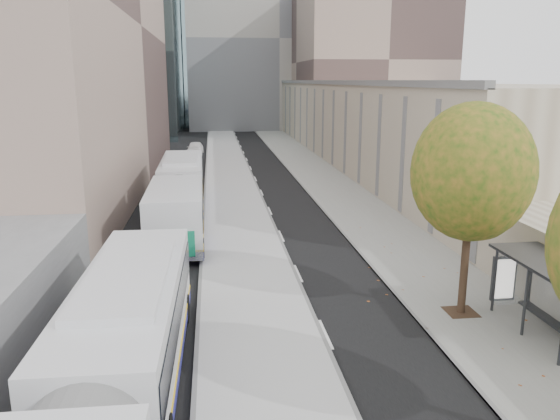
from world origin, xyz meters
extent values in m
cube|color=#BBBBBB|center=(-3.88, 35.00, 0.07)|extent=(4.25, 150.00, 0.15)
cube|color=gray|center=(4.12, 35.00, 0.04)|extent=(4.75, 150.00, 0.08)
cube|color=tan|center=(15.50, 64.00, 4.00)|extent=(18.00, 92.00, 8.00)
cube|color=gray|center=(6.00, 96.00, 15.00)|extent=(30.00, 18.00, 30.00)
cube|color=#383A3F|center=(5.50, 11.00, 2.56)|extent=(1.90, 4.40, 0.10)
cylinder|color=#331D15|center=(3.60, 13.00, 1.70)|extent=(0.28, 0.28, 3.24)
sphere|color=#174E10|center=(3.60, 13.00, 5.26)|extent=(4.20, 4.20, 4.20)
cube|color=silver|center=(-7.72, 5.84, 1.52)|extent=(2.92, 18.31, 3.05)
cube|color=black|center=(-7.72, 5.84, 2.08)|extent=(2.97, 17.58, 1.06)
cube|color=silver|center=(-7.30, 28.50, 1.55)|extent=(3.00, 18.69, 3.11)
cube|color=black|center=(-7.30, 28.50, 2.12)|extent=(3.05, 17.94, 1.08)
cube|color=#0F7351|center=(-7.30, 19.21, 1.19)|extent=(1.97, 0.09, 1.20)
imported|color=white|center=(-7.26, 58.76, 0.73)|extent=(1.95, 4.39, 1.47)
camera|label=1|loc=(-5.25, -4.59, 8.34)|focal=35.00mm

